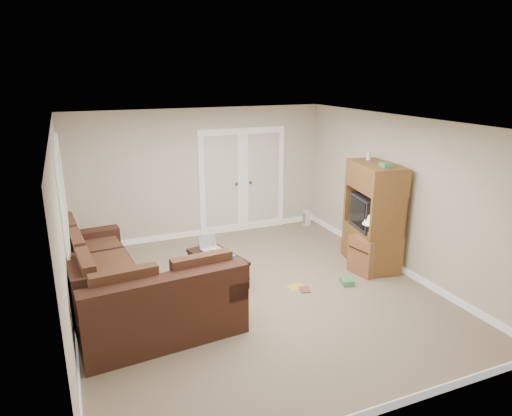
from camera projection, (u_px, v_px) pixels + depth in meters
name	position (u px, v px, depth m)	size (l,w,h in m)	color
floor	(256.00, 293.00, 6.74)	(5.50, 5.50, 0.00)	gray
ceiling	(256.00, 122.00, 6.02)	(5.00, 5.50, 0.02)	white
wall_left	(63.00, 237.00, 5.45)	(0.02, 5.50, 2.50)	beige
wall_right	(399.00, 195.00, 7.30)	(0.02, 5.50, 2.50)	beige
wall_back	(201.00, 174.00, 8.81)	(5.00, 0.02, 2.50)	beige
wall_front	(377.00, 300.00, 3.94)	(5.00, 0.02, 2.50)	beige
baseboards	(256.00, 290.00, 6.72)	(5.00, 5.50, 0.10)	white
french_doors	(243.00, 181.00, 9.15)	(1.80, 0.05, 2.13)	white
window_left	(62.00, 192.00, 6.26)	(0.05, 1.92, 1.42)	white
sectional_sofa	(125.00, 289.00, 6.08)	(2.25, 3.06, 0.92)	#3E2218
coffee_table	(217.00, 267.00, 7.09)	(0.76, 1.14, 0.71)	black
tv_armoire	(373.00, 215.00, 7.50)	(0.79, 1.18, 1.87)	brown
side_cabinet	(369.00, 251.00, 7.35)	(0.55, 0.55, 1.00)	#955C36
space_heater	(307.00, 218.00, 9.66)	(0.13, 0.11, 0.33)	white
floor_magazine	(296.00, 287.00, 6.93)	(0.25, 0.20, 0.01)	gold
floor_greenbox	(347.00, 282.00, 7.01)	(0.17, 0.22, 0.09)	#419057
floor_book	(300.00, 290.00, 6.83)	(0.15, 0.21, 0.02)	brown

